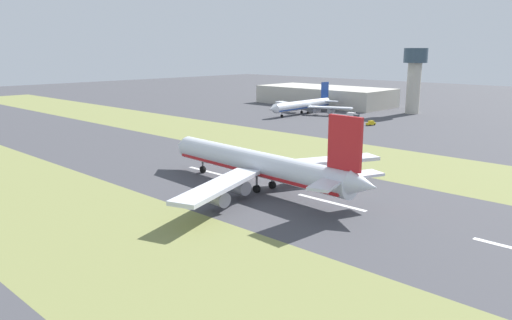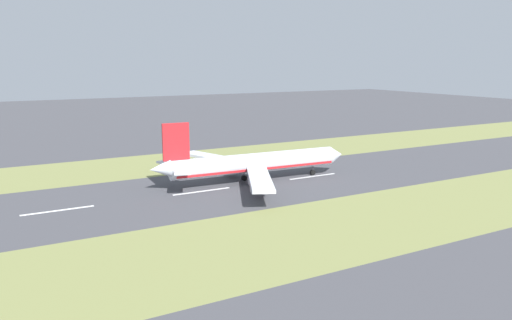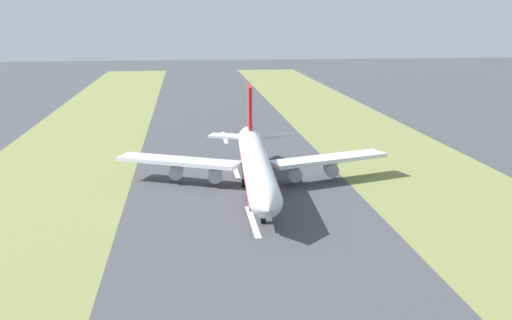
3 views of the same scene
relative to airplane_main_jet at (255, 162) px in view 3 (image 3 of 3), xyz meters
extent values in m
plane|color=#424247|center=(3.09, 1.49, -6.02)|extent=(800.00, 800.00, 0.00)
cube|color=olive|center=(-41.91, 1.49, -6.02)|extent=(40.00, 600.00, 0.01)
cube|color=olive|center=(48.09, 1.49, -6.02)|extent=(40.00, 600.00, 0.01)
cube|color=silver|center=(3.09, -58.10, -6.01)|extent=(1.20, 18.00, 0.01)
cube|color=silver|center=(3.09, -18.10, -6.01)|extent=(1.20, 18.00, 0.01)
cube|color=silver|center=(3.09, 21.90, -6.01)|extent=(1.20, 18.00, 0.01)
cylinder|color=silver|center=(0.10, 1.90, 0.18)|extent=(9.06, 56.24, 6.00)
cone|color=silver|center=(1.78, 32.36, 0.18)|extent=(6.15, 5.32, 5.88)
cone|color=silver|center=(-1.60, -29.05, 0.98)|extent=(5.42, 6.27, 5.10)
cube|color=red|center=(0.10, 1.90, -1.47)|extent=(8.64, 53.99, 0.70)
cube|color=silver|center=(-17.77, -4.35, -0.72)|extent=(29.38, 15.05, 0.90)
cube|color=silver|center=(17.18, -6.27, -0.72)|extent=(28.80, 17.75, 0.90)
cylinder|color=#93939E|center=(-9.10, -1.60, -3.17)|extent=(3.46, 4.97, 3.20)
cylinder|color=#93939E|center=(-18.28, -4.60, -3.17)|extent=(3.46, 4.97, 3.20)
cylinder|color=#93939E|center=(8.87, -2.59, -3.17)|extent=(3.46, 4.97, 3.20)
cylinder|color=#93939E|center=(17.67, -6.57, -3.17)|extent=(3.46, 4.97, 3.20)
cube|color=red|center=(-1.32, -24.06, 8.68)|extent=(1.24, 8.03, 11.00)
cube|color=silver|center=(-6.81, -23.76, 1.18)|extent=(10.79, 6.82, 0.60)
cube|color=silver|center=(4.17, -24.36, 1.18)|extent=(10.91, 7.71, 0.60)
cylinder|color=#59595E|center=(1.27, 23.15, -3.52)|extent=(0.50, 0.50, 3.20)
cylinder|color=black|center=(1.27, 23.15, -5.12)|extent=(1.00, 1.85, 1.80)
cylinder|color=#59595E|center=(-2.66, -0.95, -3.52)|extent=(0.50, 0.50, 3.20)
cylinder|color=black|center=(-2.66, -0.95, -5.12)|extent=(1.00, 1.85, 1.80)
cylinder|color=#59595E|center=(2.54, -1.24, -3.52)|extent=(0.50, 0.50, 3.20)
cylinder|color=black|center=(2.54, -1.24, -5.12)|extent=(1.00, 1.85, 1.80)
camera|label=1|loc=(-84.65, -78.85, 27.10)|focal=35.00mm
camera|label=2|loc=(135.70, -73.20, 31.75)|focal=35.00mm
camera|label=3|loc=(15.01, 128.20, 31.80)|focal=42.00mm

